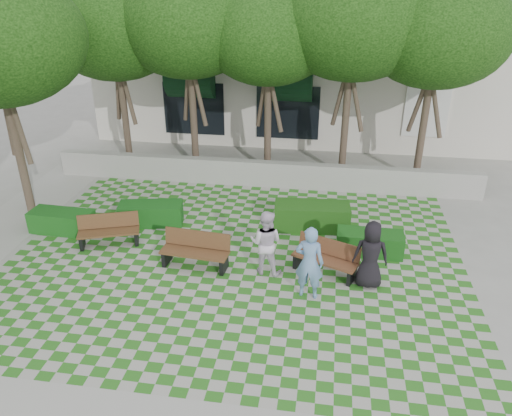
% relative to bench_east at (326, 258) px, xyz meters
% --- Properties ---
extents(ground, '(90.00, 90.00, 0.00)m').
position_rel_bench_east_xyz_m(ground, '(-2.39, -0.88, -0.42)').
color(ground, gray).
rests_on(ground, ground).
extents(lawn, '(12.00, 12.00, 0.00)m').
position_rel_bench_east_xyz_m(lawn, '(-2.39, 0.12, -0.42)').
color(lawn, '#2B721E').
rests_on(lawn, ground).
extents(retaining_wall, '(15.00, 0.36, 0.90)m').
position_rel_bench_east_xyz_m(retaining_wall, '(-2.39, 5.32, 0.03)').
color(retaining_wall, '#9E9B93').
rests_on(retaining_wall, ground).
extents(bench_east, '(1.75, 1.16, 0.88)m').
position_rel_bench_east_xyz_m(bench_east, '(0.00, 0.00, 0.00)').
color(bench_east, '#57321E').
rests_on(bench_east, ground).
extents(bench_mid, '(1.82, 0.76, 0.93)m').
position_rel_bench_east_xyz_m(bench_mid, '(-3.35, -0.19, 0.03)').
color(bench_mid, '#50321B').
rests_on(bench_mid, ground).
extents(bench_west, '(1.76, 1.07, 0.88)m').
position_rel_bench_east_xyz_m(bench_west, '(-6.05, 0.53, -0.00)').
color(bench_west, '#50331B').
rests_on(bench_west, ground).
extents(hedge_east, '(1.79, 0.75, 0.62)m').
position_rel_bench_east_xyz_m(hedge_east, '(1.15, 1.16, -0.11)').
color(hedge_east, '#124513').
rests_on(hedge_east, ground).
extents(hedge_midright, '(2.27, 1.04, 0.77)m').
position_rel_bench_east_xyz_m(hedge_midright, '(-0.48, 2.35, -0.04)').
color(hedge_midright, '#1A4713').
rests_on(hedge_midright, ground).
extents(hedge_midleft, '(1.99, 1.10, 0.66)m').
position_rel_bench_east_xyz_m(hedge_midleft, '(-5.31, 1.91, -0.09)').
color(hedge_midleft, '#134815').
rests_on(hedge_midleft, ground).
extents(hedge_west, '(1.87, 0.82, 0.64)m').
position_rel_bench_east_xyz_m(hedge_west, '(-7.73, 1.04, -0.10)').
color(hedge_west, '#154E17').
rests_on(hedge_west, ground).
extents(person_blue, '(0.73, 0.53, 1.85)m').
position_rel_bench_east_xyz_m(person_blue, '(-0.38, -1.07, 0.50)').
color(person_blue, '#6E96C9').
rests_on(person_blue, ground).
extents(person_dark, '(0.86, 0.57, 1.73)m').
position_rel_bench_east_xyz_m(person_dark, '(1.05, -0.40, 0.44)').
color(person_dark, black).
rests_on(person_dark, ground).
extents(person_white, '(0.91, 0.75, 1.72)m').
position_rel_bench_east_xyz_m(person_white, '(-1.52, -0.20, 0.44)').
color(person_white, silver).
rests_on(person_white, ground).
extents(tree_row, '(17.70, 13.40, 7.41)m').
position_rel_bench_east_xyz_m(tree_row, '(-4.25, 5.07, 4.76)').
color(tree_row, '#47382B').
rests_on(tree_row, ground).
extents(building, '(18.00, 8.92, 5.15)m').
position_rel_bench_east_xyz_m(building, '(-1.46, 13.20, 2.09)').
color(building, beige).
rests_on(building, ground).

